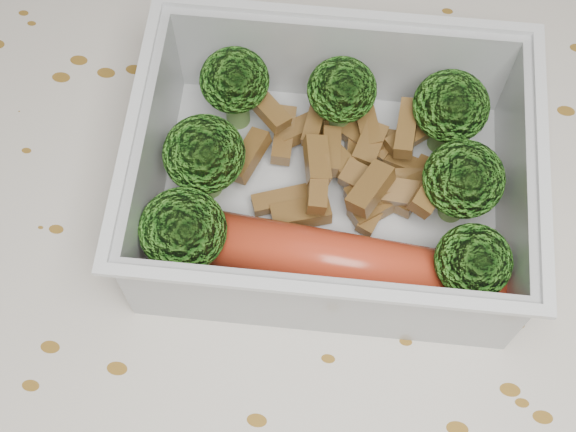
# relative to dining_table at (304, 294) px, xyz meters

# --- Properties ---
(dining_table) EXTENTS (1.40, 0.90, 0.75)m
(dining_table) POSITION_rel_dining_table_xyz_m (0.00, 0.00, 0.00)
(dining_table) COLOR brown
(dining_table) RESTS_ON ground
(tablecloth) EXTENTS (1.46, 0.96, 0.19)m
(tablecloth) POSITION_rel_dining_table_xyz_m (0.00, 0.00, 0.05)
(tablecloth) COLOR beige
(tablecloth) RESTS_ON dining_table
(lunch_container) EXTENTS (0.19, 0.15, 0.06)m
(lunch_container) POSITION_rel_dining_table_xyz_m (0.01, 0.02, 0.11)
(lunch_container) COLOR silver
(lunch_container) RESTS_ON tablecloth
(broccoli_florets) EXTENTS (0.16, 0.12, 0.05)m
(broccoli_florets) POSITION_rel_dining_table_xyz_m (0.01, 0.02, 0.13)
(broccoli_florets) COLOR #608C3F
(broccoli_florets) RESTS_ON lunch_container
(meat_pile) EXTENTS (0.11, 0.07, 0.03)m
(meat_pile) POSITION_rel_dining_table_xyz_m (0.02, 0.03, 0.11)
(meat_pile) COLOR brown
(meat_pile) RESTS_ON lunch_container
(sausage) EXTENTS (0.16, 0.03, 0.03)m
(sausage) POSITION_rel_dining_table_xyz_m (0.01, -0.02, 0.11)
(sausage) COLOR #BC381E
(sausage) RESTS_ON lunch_container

